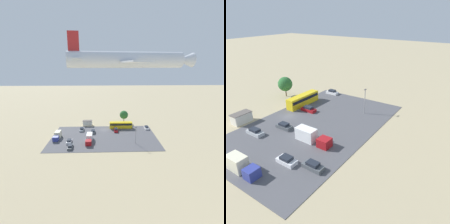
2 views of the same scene
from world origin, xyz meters
TOP-DOWN VIEW (x-y plane):
  - ground_plane at (0.00, 0.00)m, footprint 400.00×400.00m
  - parking_lot_surface at (0.00, 9.36)m, footprint 48.07×29.04m
  - shed_building at (9.29, -7.56)m, footprint 5.11×2.83m
  - bus at (-8.70, -2.44)m, footprint 11.80×2.63m
  - parked_car_0 at (-5.83, 2.23)m, footprint 1.80×4.64m
  - parked_car_1 at (11.39, 0.63)m, footprint 1.88×4.50m
  - parked_car_2 at (14.92, 14.81)m, footprint 1.96×4.08m
  - parked_car_3 at (13.42, 20.08)m, footprint 1.76×4.25m
  - parked_car_4 at (5.49, 4.14)m, footprint 1.85×4.24m
  - parked_car_5 at (-21.93, -0.70)m, footprint 1.83×4.27m
  - parked_truck_0 at (21.17, 9.90)m, footprint 2.37×7.21m
  - parked_truck_1 at (6.43, 13.76)m, footprint 2.43×8.79m
  - tree_near_shed at (-11.32, -12.67)m, footprint 4.85×4.85m
  - light_pole_lot_centre at (-13.40, 16.52)m, footprint 0.90×0.28m
  - airplane at (-7.75, 38.87)m, footprint 32.71×26.55m

SIDE VIEW (x-z plane):
  - ground_plane at x=0.00m, z-range 0.00..0.00m
  - parking_lot_surface at x=0.00m, z-range 0.00..0.08m
  - parked_car_4 at x=5.49m, z-range -0.04..1.41m
  - parked_car_2 at x=14.92m, z-range -0.04..1.41m
  - parked_car_3 at x=13.42m, z-range -0.04..1.42m
  - parked_car_5 at x=-21.93m, z-range -0.04..1.44m
  - parked_car_1 at x=11.39m, z-range -0.04..1.45m
  - parked_car_0 at x=-5.83m, z-range -0.05..1.47m
  - shed_building at x=9.29m, z-range 0.01..2.71m
  - parked_truck_0 at x=21.17m, z-range -0.04..2.84m
  - parked_truck_1 at x=6.43m, z-range -0.04..2.86m
  - bus at x=-8.70m, z-range 0.20..3.44m
  - light_pole_lot_centre at x=-13.40m, z-range 0.50..7.82m
  - tree_near_shed at x=-11.32m, z-range 0.95..7.71m
  - airplane at x=-7.75m, z-range 29.42..37.71m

